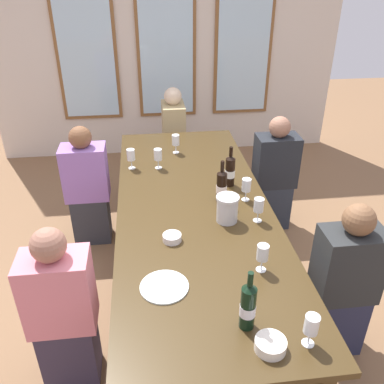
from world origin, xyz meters
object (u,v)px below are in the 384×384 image
Objects in this scene: tasting_bowl_1 at (172,238)px; tasting_bowl_0 at (270,345)px; white_plate_0 at (164,287)px; wine_glass_0 at (311,325)px; seated_person_1 at (274,177)px; wine_bottle_0 at (222,186)px; wine_glass_4 at (246,186)px; wine_glass_6 at (158,155)px; seated_person_0 at (88,189)px; metal_pitcher at (227,209)px; wine_glass_5 at (259,206)px; wine_bottle_2 at (248,306)px; seated_person_3 at (343,285)px; wine_glass_1 at (131,156)px; wine_glass_2 at (263,253)px; dining_table at (194,213)px; wine_bottle_1 at (230,171)px; seated_person_4 at (174,139)px; wine_glass_3 at (176,140)px; seated_person_2 at (63,313)px.

tasting_bowl_0 is at bearing -66.76° from tasting_bowl_1.
tasting_bowl_1 is (0.08, 0.42, 0.02)m from white_plate_0.
wine_glass_0 is 0.16× the size of seated_person_1.
wine_glass_4 is (0.18, -0.01, -0.01)m from wine_bottle_0.
wine_glass_6 is 0.16× the size of seated_person_0.
metal_pitcher reaches higher than wine_glass_5.
wine_glass_6 is at bearing 100.66° from wine_bottle_2.
seated_person_3 is (0.46, -0.74, -0.33)m from wine_glass_4.
wine_glass_1 is 0.16× the size of seated_person_0.
wine_glass_5 is (0.11, 0.50, -0.00)m from wine_glass_2.
seated_person_1 is (1.08, 0.12, -0.34)m from wine_glass_6.
white_plate_0 is 1.41× the size of metal_pitcher.
wine_glass_5 is at bearing -30.32° from dining_table.
wine_bottle_0 is 1.34m from wine_glass_0.
wine_bottle_0 is 0.99× the size of wine_bottle_1.
seated_person_0 is 2.23m from seated_person_3.
wine_bottle_2 reaches higher than wine_glass_0.
wine_bottle_2 is at bearing -94.60° from wine_bottle_0.
white_plate_0 is 0.24× the size of seated_person_4.
wine_glass_0 is at bearing -73.60° from dining_table.
seated_person_4 is (-0.39, 1.75, -0.33)m from wine_glass_4.
dining_table is 0.33m from metal_pitcher.
wine_glass_3 is at bearing 101.45° from wine_glass_2.
tasting_bowl_0 is at bearing -71.93° from wine_glass_1.
wine_bottle_1 is 0.29× the size of seated_person_2.
wine_bottle_2 reaches higher than wine_glass_4.
wine_glass_5 is (0.41, -0.24, 0.17)m from dining_table.
metal_pitcher is 1.09× the size of wine_glass_2.
seated_person_2 and seated_person_4 have the same top height.
wine_bottle_2 is at bearing -79.34° from wine_glass_6.
metal_pitcher is 1.22m from seated_person_1.
wine_bottle_1 is 1.87× the size of wine_glass_2.
dining_table is at bearing -137.96° from wine_bottle_1.
wine_glass_2 is at bearing -96.94° from wine_glass_4.
wine_bottle_2 reaches higher than wine_glass_2.
metal_pitcher is 1.09× the size of wine_glass_3.
metal_pitcher reaches higher than wine_glass_2.
wine_bottle_0 is 1.85× the size of wine_glass_5.
wine_glass_0 is at bearing -90.72° from wine_glass_4.
seated_person_4 is at bearing 101.87° from wine_bottle_1.
wine_bottle_1 is 0.86m from wine_glass_1.
wine_bottle_2 reaches higher than white_plate_0.
white_plate_0 is at bearing -83.06° from wine_glass_1.
wine_glass_5 is at bearing 77.41° from wine_glass_2.
wine_glass_3 is (-0.16, 2.08, -0.01)m from wine_bottle_2.
seated_person_3 reaches higher than wine_glass_6.
metal_pitcher is 0.21m from wine_glass_5.
wine_glass_2 and wine_glass_4 have the same top height.
white_plate_0 is 2.63m from seated_person_4.
seated_person_0 and seated_person_3 have the same top height.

